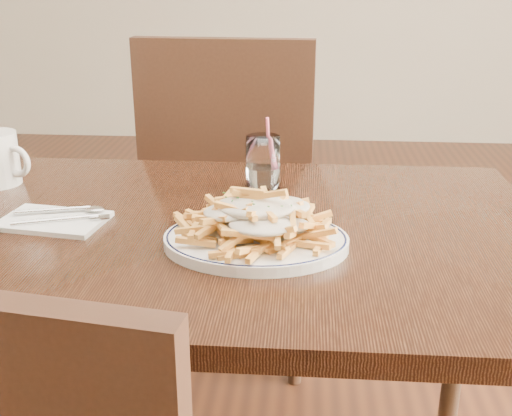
# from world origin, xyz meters

# --- Properties ---
(table) EXTENTS (1.20, 0.80, 0.75)m
(table) POSITION_xyz_m (0.00, 0.00, 0.67)
(table) COLOR black
(table) RESTS_ON ground
(chair_far) EXTENTS (0.50, 0.50, 1.02)m
(chair_far) POSITION_xyz_m (-0.06, 0.69, 0.58)
(chair_far) COLOR black
(chair_far) RESTS_ON ground
(fries_plate) EXTENTS (0.36, 0.33, 0.02)m
(fries_plate) POSITION_xyz_m (0.07, -0.09, 0.76)
(fries_plate) COLOR white
(fries_plate) RESTS_ON table
(loaded_fries) EXTENTS (0.28, 0.24, 0.08)m
(loaded_fries) POSITION_xyz_m (0.07, -0.09, 0.81)
(loaded_fries) COLOR gold
(loaded_fries) RESTS_ON fries_plate
(napkin) EXTENTS (0.20, 0.15, 0.01)m
(napkin) POSITION_xyz_m (-0.31, -0.02, 0.75)
(napkin) COLOR silver
(napkin) RESTS_ON table
(cutlery) EXTENTS (0.19, 0.12, 0.01)m
(cutlery) POSITION_xyz_m (-0.31, -0.01, 0.76)
(cutlery) COLOR silver
(cutlery) RESTS_ON napkin
(water_glass) EXTENTS (0.07, 0.07, 0.16)m
(water_glass) POSITION_xyz_m (0.06, 0.21, 0.80)
(water_glass) COLOR white
(water_glass) RESTS_ON table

